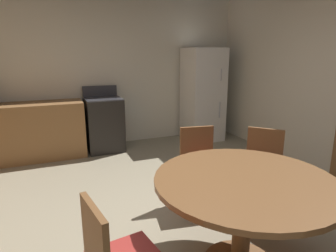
{
  "coord_description": "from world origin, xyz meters",
  "views": [
    {
      "loc": [
        -0.95,
        -2.2,
        1.65
      ],
      "look_at": [
        0.3,
        0.8,
        0.83
      ],
      "focal_mm": 30.8,
      "sensor_mm": 36.0,
      "label": 1
    }
  ],
  "objects_px": {
    "oven_range": "(104,124)",
    "chair_north": "(199,162)",
    "refrigerator": "(203,95)",
    "chair_northeast": "(262,164)",
    "dining_table": "(244,196)"
  },
  "relations": [
    {
      "from": "dining_table",
      "to": "chair_north",
      "type": "distance_m",
      "value": 1.03
    },
    {
      "from": "chair_north",
      "to": "oven_range",
      "type": "bearing_deg",
      "value": -155.22
    },
    {
      "from": "refrigerator",
      "to": "dining_table",
      "type": "bearing_deg",
      "value": -114.19
    },
    {
      "from": "refrigerator",
      "to": "dining_table",
      "type": "xyz_separation_m",
      "value": [
        -1.47,
        -3.27,
        -0.27
      ]
    },
    {
      "from": "oven_range",
      "to": "dining_table",
      "type": "bearing_deg",
      "value": -82.47
    },
    {
      "from": "dining_table",
      "to": "chair_north",
      "type": "bearing_deg",
      "value": 80.12
    },
    {
      "from": "chair_northeast",
      "to": "chair_north",
      "type": "relative_size",
      "value": 1.0
    },
    {
      "from": "dining_table",
      "to": "chair_northeast",
      "type": "xyz_separation_m",
      "value": [
        0.76,
        0.69,
        -0.11
      ]
    },
    {
      "from": "chair_northeast",
      "to": "chair_north",
      "type": "xyz_separation_m",
      "value": [
        -0.59,
        0.32,
        0.0
      ]
    },
    {
      "from": "dining_table",
      "to": "chair_northeast",
      "type": "bearing_deg",
      "value": 42.0
    },
    {
      "from": "refrigerator",
      "to": "chair_northeast",
      "type": "xyz_separation_m",
      "value": [
        -0.71,
        -2.58,
        -0.38
      ]
    },
    {
      "from": "dining_table",
      "to": "chair_north",
      "type": "xyz_separation_m",
      "value": [
        0.18,
        1.01,
        -0.11
      ]
    },
    {
      "from": "dining_table",
      "to": "refrigerator",
      "type": "bearing_deg",
      "value": 65.81
    },
    {
      "from": "oven_range",
      "to": "chair_north",
      "type": "xyz_separation_m",
      "value": [
        0.61,
        -2.31,
        0.03
      ]
    },
    {
      "from": "refrigerator",
      "to": "chair_northeast",
      "type": "distance_m",
      "value": 2.7
    }
  ]
}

